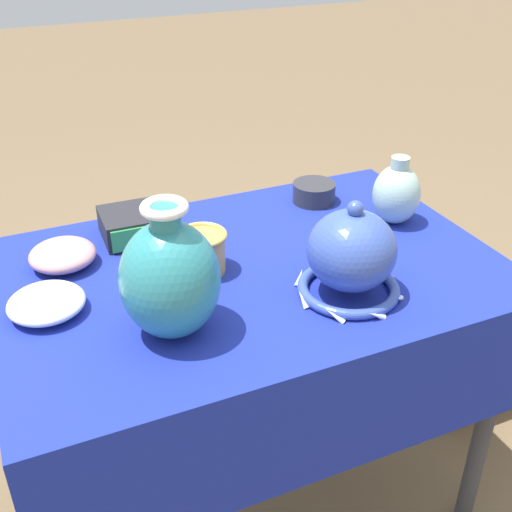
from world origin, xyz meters
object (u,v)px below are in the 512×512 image
at_px(vase_dome_bell, 351,256).
at_px(bowl_shallow_rose, 63,255).
at_px(vase_tall_bulbous, 170,278).
at_px(bowl_shallow_porcelain, 46,303).
at_px(cup_wide_ochre, 202,250).
at_px(pot_squat_charcoal, 314,192).
at_px(wooden_crate, 466,357).
at_px(jar_round_celadon, 396,194).
at_px(mosaic_tile_box, 130,225).

bearing_deg(vase_dome_bell, bowl_shallow_rose, 146.29).
height_order(vase_tall_bulbous, bowl_shallow_porcelain, vase_tall_bulbous).
height_order(cup_wide_ochre, pot_squat_charcoal, cup_wide_ochre).
distance_m(vase_dome_bell, wooden_crate, 0.99).
xyz_separation_m(cup_wide_ochre, bowl_shallow_porcelain, (-0.33, -0.03, -0.03)).
height_order(vase_tall_bulbous, vase_dome_bell, vase_tall_bulbous).
distance_m(bowl_shallow_rose, pot_squat_charcoal, 0.66).
relative_size(cup_wide_ochre, bowl_shallow_porcelain, 0.73).
bearing_deg(bowl_shallow_porcelain, bowl_shallow_rose, 70.86).
distance_m(bowl_shallow_rose, bowl_shallow_porcelain, 0.18).
xyz_separation_m(cup_wide_ochre, pot_squat_charcoal, (0.39, 0.21, -0.02)).
bearing_deg(jar_round_celadon, pot_squat_charcoal, 124.63).
bearing_deg(wooden_crate, cup_wide_ochre, -174.98).
xyz_separation_m(bowl_shallow_rose, pot_squat_charcoal, (0.66, 0.07, -0.00)).
bearing_deg(mosaic_tile_box, cup_wide_ochre, -61.66).
bearing_deg(bowl_shallow_porcelain, vase_tall_bulbous, -36.47).
relative_size(vase_dome_bell, bowl_shallow_rose, 1.54).
distance_m(vase_dome_bell, cup_wide_ochre, 0.32).
height_order(vase_dome_bell, bowl_shallow_porcelain, vase_dome_bell).
relative_size(vase_dome_bell, mosaic_tile_box, 1.53).
bearing_deg(wooden_crate, bowl_shallow_porcelain, -175.00).
bearing_deg(jar_round_celadon, mosaic_tile_box, 163.43).
bearing_deg(vase_dome_bell, wooden_crate, 22.77).
height_order(mosaic_tile_box, wooden_crate, mosaic_tile_box).
xyz_separation_m(bowl_shallow_rose, jar_round_celadon, (0.78, -0.12, 0.05)).
height_order(bowl_shallow_rose, jar_round_celadon, jar_round_celadon).
bearing_deg(cup_wide_ochre, pot_squat_charcoal, 28.59).
distance_m(mosaic_tile_box, pot_squat_charcoal, 0.49).
xyz_separation_m(vase_tall_bulbous, mosaic_tile_box, (0.02, 0.39, -0.09)).
bearing_deg(bowl_shallow_porcelain, vase_dome_bell, -16.96).
relative_size(vase_dome_bell, wooden_crate, 0.65).
xyz_separation_m(bowl_shallow_porcelain, pot_squat_charcoal, (0.72, 0.24, 0.00)).
bearing_deg(pot_squat_charcoal, mosaic_tile_box, 179.93).
bearing_deg(cup_wide_ochre, mosaic_tile_box, 116.55).
height_order(jar_round_celadon, wooden_crate, jar_round_celadon).
distance_m(vase_dome_bell, bowl_shallow_porcelain, 0.61).
bearing_deg(wooden_crate, vase_dome_bell, -156.84).
bearing_deg(jar_round_celadon, vase_dome_bell, -139.33).
distance_m(cup_wide_ochre, pot_squat_charcoal, 0.44).
distance_m(vase_tall_bulbous, bowl_shallow_rose, 0.37).
height_order(vase_dome_bell, mosaic_tile_box, vase_dome_bell).
height_order(vase_dome_bell, cup_wide_ochre, vase_dome_bell).
xyz_separation_m(vase_dome_bell, mosaic_tile_box, (-0.35, 0.41, -0.05)).
height_order(bowl_shallow_porcelain, jar_round_celadon, jar_round_celadon).
bearing_deg(cup_wide_ochre, vase_dome_bell, -39.62).
relative_size(bowl_shallow_rose, jar_round_celadon, 0.85).
bearing_deg(vase_dome_bell, bowl_shallow_porcelain, 163.04).
distance_m(jar_round_celadon, wooden_crate, 0.78).
height_order(mosaic_tile_box, pot_squat_charcoal, mosaic_tile_box).
bearing_deg(wooden_crate, vase_tall_bulbous, -165.67).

